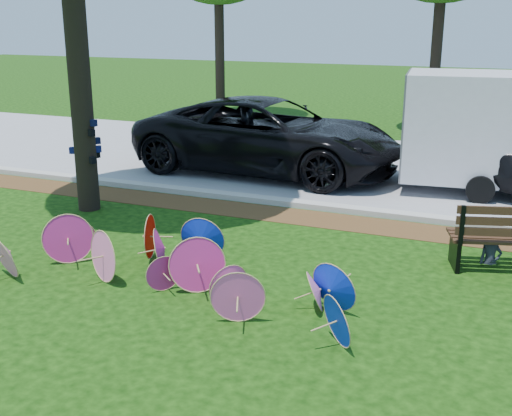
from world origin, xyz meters
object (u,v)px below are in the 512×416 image
Objects in this scene: cargo_trailer at (483,127)px; person_left at (493,234)px; parasol_pile at (167,260)px; black_van at (269,136)px.

person_left is at bearing -89.94° from cargo_trailer.
cargo_trailer is at bearing 62.11° from parasol_pile.
parasol_pile is at bearing -168.45° from black_van.
parasol_pile is at bearing -124.43° from cargo_trailer.
cargo_trailer is (5.06, 0.14, 0.54)m from black_van.
cargo_trailer reaches higher than person_left.
person_left is (4.42, 2.69, 0.13)m from parasol_pile.
parasol_pile is 5.17m from person_left.
black_van is at bearing 121.80° from person_left.
person_left reaches higher than parasol_pile.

